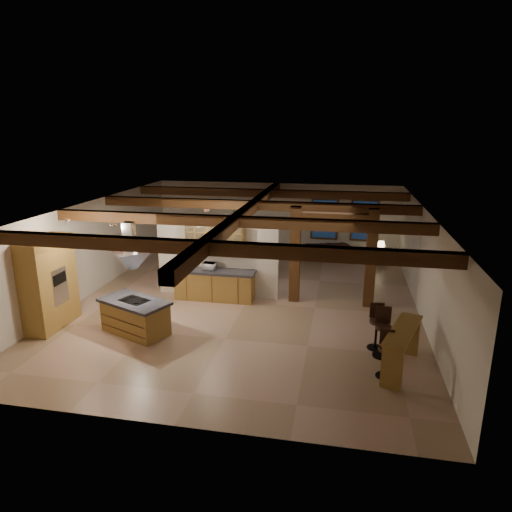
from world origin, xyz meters
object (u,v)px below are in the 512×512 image
(kitchen_island, at_px, (135,316))
(sofa, at_px, (324,249))
(dining_table, at_px, (252,266))
(bar_counter, at_px, (402,342))

(kitchen_island, relative_size, sofa, 0.92)
(sofa, bearing_deg, dining_table, 29.70)
(dining_table, bearing_deg, sofa, 30.07)
(kitchen_island, height_order, dining_table, kitchen_island)
(dining_table, distance_m, sofa, 3.67)
(dining_table, relative_size, bar_counter, 0.90)
(bar_counter, bearing_deg, kitchen_island, 174.09)
(kitchen_island, xyz_separation_m, sofa, (4.40, 8.05, -0.13))
(sofa, height_order, bar_counter, bar_counter)
(kitchen_island, height_order, bar_counter, bar_counter)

